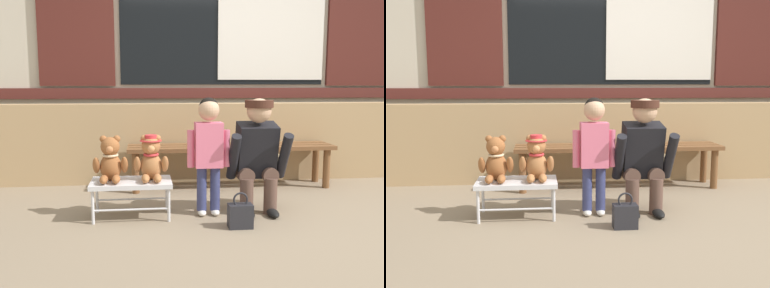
# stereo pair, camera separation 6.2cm
# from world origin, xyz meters

# --- Properties ---
(ground_plane) EXTENTS (60.00, 60.00, 0.00)m
(ground_plane) POSITION_xyz_m (0.00, 0.00, 0.00)
(ground_plane) COLOR #84725B
(brick_low_wall) EXTENTS (6.67, 0.25, 0.85)m
(brick_low_wall) POSITION_xyz_m (0.00, 1.43, 0.42)
(brick_low_wall) COLOR tan
(brick_low_wall) RESTS_ON ground
(shop_facade) EXTENTS (6.80, 0.26, 3.69)m
(shop_facade) POSITION_xyz_m (0.00, 1.94, 1.85)
(shop_facade) COLOR beige
(shop_facade) RESTS_ON ground
(wooden_bench_long) EXTENTS (2.10, 0.40, 0.44)m
(wooden_bench_long) POSITION_xyz_m (-0.06, 1.06, 0.37)
(wooden_bench_long) COLOR brown
(wooden_bench_long) RESTS_ON ground
(small_display_bench) EXTENTS (0.64, 0.36, 0.30)m
(small_display_bench) POSITION_xyz_m (-1.05, 0.18, 0.27)
(small_display_bench) COLOR silver
(small_display_bench) RESTS_ON ground
(teddy_bear_plain) EXTENTS (0.28, 0.26, 0.36)m
(teddy_bear_plain) POSITION_xyz_m (-1.21, 0.18, 0.46)
(teddy_bear_plain) COLOR #93562D
(teddy_bear_plain) RESTS_ON small_display_bench
(teddy_bear_with_hat) EXTENTS (0.28, 0.27, 0.36)m
(teddy_bear_with_hat) POSITION_xyz_m (-0.89, 0.18, 0.47)
(teddy_bear_with_hat) COLOR #A86B3D
(teddy_bear_with_hat) RESTS_ON small_display_bench
(child_standing) EXTENTS (0.35, 0.18, 0.96)m
(child_standing) POSITION_xyz_m (-0.43, 0.17, 0.59)
(child_standing) COLOR navy
(child_standing) RESTS_ON ground
(adult_crouching) EXTENTS (0.50, 0.49, 0.95)m
(adult_crouching) POSITION_xyz_m (-0.01, 0.22, 0.48)
(adult_crouching) COLOR brown
(adult_crouching) RESTS_ON ground
(handbag_on_ground) EXTENTS (0.18, 0.11, 0.27)m
(handbag_on_ground) POSITION_xyz_m (-0.24, -0.17, 0.10)
(handbag_on_ground) COLOR #232328
(handbag_on_ground) RESTS_ON ground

